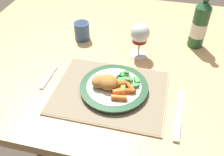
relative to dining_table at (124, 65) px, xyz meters
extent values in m
plane|color=#4C4238|center=(0.00, 0.00, -0.66)|extent=(6.00, 6.00, 0.00)
cube|color=tan|center=(0.00, 0.00, 0.06)|extent=(1.38, 1.03, 0.04)
cube|color=tan|center=(-0.63, 0.46, -0.31)|extent=(0.06, 0.06, 0.70)
cube|color=tan|center=(0.00, -0.26, 0.08)|extent=(0.38, 0.30, 0.01)
cube|color=#807259|center=(0.00, -0.26, 0.09)|extent=(0.37, 0.29, 0.00)
cylinder|color=silver|center=(0.01, -0.25, 0.09)|extent=(0.19, 0.19, 0.01)
cylinder|color=#2D5638|center=(0.01, -0.25, 0.10)|extent=(0.23, 0.23, 0.01)
cylinder|color=silver|center=(0.01, -0.25, 0.11)|extent=(0.18, 0.18, 0.00)
ellipsoid|color=#A87033|center=(-0.01, -0.26, 0.13)|extent=(0.08, 0.08, 0.04)
ellipsoid|color=#A87033|center=(-0.03, -0.26, 0.13)|extent=(0.08, 0.08, 0.04)
cube|color=green|center=(0.02, -0.20, 0.11)|extent=(0.02, 0.01, 0.01)
cube|color=green|center=(0.08, -0.24, 0.11)|extent=(0.03, 0.03, 0.01)
cube|color=#338438|center=(0.04, -0.18, 0.12)|extent=(0.02, 0.01, 0.01)
cube|color=#4CA84C|center=(0.04, -0.25, 0.12)|extent=(0.03, 0.03, 0.01)
cube|color=#4CA84C|center=(0.02, -0.23, 0.11)|extent=(0.02, 0.03, 0.01)
cube|color=#338438|center=(0.03, -0.19, 0.11)|extent=(0.02, 0.02, 0.01)
cube|color=#4CA84C|center=(0.05, -0.21, 0.11)|extent=(0.02, 0.01, 0.01)
cube|color=#338438|center=(0.04, -0.24, 0.12)|extent=(0.03, 0.03, 0.01)
cube|color=#4CA84C|center=(0.03, -0.21, 0.11)|extent=(0.03, 0.02, 0.01)
cube|color=#338438|center=(0.06, -0.21, 0.11)|extent=(0.02, 0.02, 0.01)
cube|color=#338438|center=(0.04, -0.23, 0.12)|extent=(0.02, 0.02, 0.01)
cube|color=#4CA84C|center=(0.08, -0.21, 0.12)|extent=(0.03, 0.03, 0.01)
cube|color=green|center=(0.04, -0.26, 0.11)|extent=(0.02, 0.02, 0.01)
cylinder|color=orange|center=(0.04, -0.30, 0.11)|extent=(0.05, 0.02, 0.02)
cylinder|color=#CC5119|center=(0.05, -0.27, 0.11)|extent=(0.05, 0.02, 0.02)
cylinder|color=orange|center=(0.03, -0.28, 0.12)|extent=(0.04, 0.03, 0.02)
cylinder|color=#CC5119|center=(0.07, -0.25, 0.11)|extent=(0.04, 0.04, 0.02)
cylinder|color=#CC5119|center=(0.03, -0.25, 0.12)|extent=(0.05, 0.04, 0.02)
cube|color=silver|center=(-0.24, -0.25, 0.08)|extent=(0.02, 0.09, 0.01)
cube|color=silver|center=(-0.23, -0.20, 0.08)|extent=(0.01, 0.02, 0.01)
cube|color=silver|center=(-0.23, -0.18, 0.08)|extent=(0.00, 0.02, 0.00)
cube|color=silver|center=(-0.23, -0.18, 0.08)|extent=(0.00, 0.02, 0.00)
cube|color=silver|center=(-0.24, -0.18, 0.08)|extent=(0.00, 0.02, 0.00)
cube|color=silver|center=(-0.24, -0.18, 0.08)|extent=(0.00, 0.02, 0.00)
cube|color=silver|center=(0.23, -0.26, 0.08)|extent=(0.02, 0.15, 0.00)
cube|color=#B2B2B7|center=(0.23, -0.37, 0.08)|extent=(0.02, 0.07, 0.01)
cylinder|color=silver|center=(0.06, -0.02, 0.08)|extent=(0.07, 0.07, 0.00)
cylinder|color=silver|center=(0.06, -0.02, 0.11)|extent=(0.01, 0.01, 0.06)
ellipsoid|color=silver|center=(0.06, -0.02, 0.18)|extent=(0.07, 0.07, 0.08)
cylinder|color=maroon|center=(0.06, -0.02, 0.16)|extent=(0.06, 0.06, 0.04)
cylinder|color=#23562D|center=(0.28, 0.10, 0.17)|extent=(0.06, 0.06, 0.17)
cone|color=#23562D|center=(0.28, 0.10, 0.27)|extent=(0.06, 0.06, 0.03)
cylinder|color=white|center=(0.28, 0.10, 0.16)|extent=(0.06, 0.06, 0.06)
cylinder|color=#385684|center=(-0.20, 0.04, 0.12)|extent=(0.07, 0.07, 0.08)
cylinder|color=#1E2F48|center=(-0.20, 0.04, 0.15)|extent=(0.05, 0.05, 0.01)
camera|label=1|loc=(0.15, -0.84, 0.68)|focal=40.00mm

